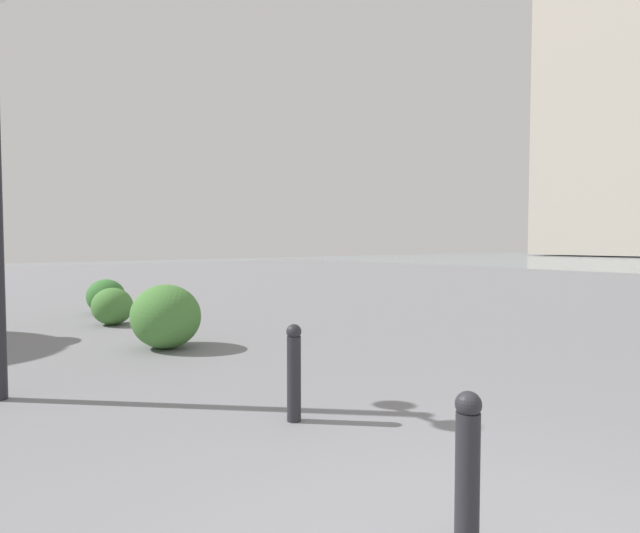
{
  "coord_description": "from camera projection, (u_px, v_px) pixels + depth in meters",
  "views": [
    {
      "loc": [
        -0.86,
        1.68,
        1.53
      ],
      "look_at": [
        8.51,
        -5.81,
        0.96
      ],
      "focal_mm": 28.96,
      "sensor_mm": 36.0,
      "label": 1
    }
  ],
  "objects": [
    {
      "name": "bollard_mid",
      "position": [
        294.0,
        371.0,
        4.39
      ],
      "size": [
        0.13,
        0.13,
        0.83
      ],
      "color": "#232328",
      "rests_on": "ground"
    },
    {
      "name": "building_annex",
      "position": [
        620.0,
        109.0,
        62.36
      ],
      "size": [
        15.21,
        13.94,
        37.45
      ],
      "color": "#B2A899",
      "rests_on": "ground"
    },
    {
      "name": "bollard_near",
      "position": [
        467.0,
        469.0,
        2.52
      ],
      "size": [
        0.13,
        0.13,
        0.81
      ],
      "color": "#232328",
      "rests_on": "ground"
    },
    {
      "name": "shrub_round",
      "position": [
        106.0,
        296.0,
        10.99
      ],
      "size": [
        0.87,
        0.78,
        0.74
      ],
      "color": "#387533",
      "rests_on": "ground"
    },
    {
      "name": "shrub_low",
      "position": [
        112.0,
        306.0,
        9.52
      ],
      "size": [
        0.81,
        0.73,
        0.69
      ],
      "color": "#477F38",
      "rests_on": "ground"
    },
    {
      "name": "shrub_wide",
      "position": [
        166.0,
        316.0,
        7.41
      ],
      "size": [
        1.08,
        0.97,
        0.92
      ],
      "color": "#477F38",
      "rests_on": "ground"
    }
  ]
}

